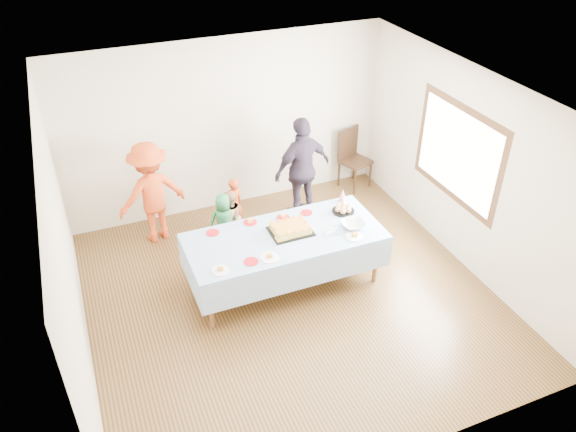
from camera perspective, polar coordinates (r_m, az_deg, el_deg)
name	(u,v)px	position (r m, az deg, el deg)	size (l,w,h in m)	color
ground	(290,296)	(7.36, 0.19, -8.14)	(5.00, 5.00, 0.00)	#432913
room_walls	(294,176)	(6.35, 0.66, 4.04)	(5.04, 5.04, 2.72)	beige
party_table	(285,239)	(7.12, -0.35, -2.35)	(2.50, 1.10, 0.78)	#552F1D
birthday_cake	(291,229)	(7.12, 0.26, -1.33)	(0.53, 0.41, 0.09)	black
rolls_tray	(343,209)	(7.56, 5.64, 0.70)	(0.30, 0.30, 0.09)	black
punch_bowl	(353,225)	(7.27, 6.66, -0.87)	(0.30, 0.30, 0.07)	silver
party_hat	(343,195)	(7.75, 5.56, 2.11)	(0.11, 0.11, 0.19)	white
fork_pile	(330,232)	(7.11, 4.32, -1.61)	(0.24, 0.18, 0.07)	white
plate_red_far_a	(213,233)	(7.19, -7.65, -1.69)	(0.17, 0.17, 0.01)	red
plate_red_far_b	(250,222)	(7.33, -3.87, -0.63)	(0.17, 0.17, 0.01)	red
plate_red_far_c	(283,218)	(7.41, -0.49, -0.16)	(0.18, 0.18, 0.01)	red
plate_red_far_d	(307,213)	(7.51, 1.90, 0.34)	(0.16, 0.16, 0.01)	red
plate_red_near	(251,262)	(6.66, -3.77, -4.64)	(0.18, 0.18, 0.01)	red
plate_white_left	(220,271)	(6.56, -6.88, -5.53)	(0.21, 0.21, 0.01)	white
plate_white_mid	(270,258)	(6.71, -1.89, -4.25)	(0.22, 0.22, 0.01)	white
plate_white_right	(354,237)	(7.10, 6.76, -2.08)	(0.23, 0.23, 0.01)	white
dining_chair	(352,155)	(9.51, 6.52, 6.20)	(0.56, 0.56, 1.01)	black
toddler_left	(234,205)	(8.36, -5.54, 1.13)	(0.32, 0.21, 0.88)	#B53C16
toddler_mid	(224,221)	(8.01, -6.50, -0.56)	(0.43, 0.28, 0.87)	#25713E
toddler_right	(230,218)	(8.10, -5.90, -0.16)	(0.41, 0.32, 0.85)	tan
adult_left	(152,193)	(8.21, -13.70, 2.31)	(1.00, 0.57, 1.54)	#D9461B
adult_right	(302,169)	(8.46, 1.47, 4.79)	(0.97, 0.40, 1.66)	#2F2634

